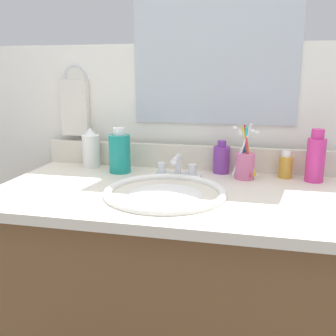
% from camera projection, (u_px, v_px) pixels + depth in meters
% --- Properties ---
extents(vanity_cabinet, '(1.05, 0.54, 0.81)m').
position_uv_depth(vanity_cabinet, '(168.00, 311.00, 1.29)').
color(vanity_cabinet, brown).
rests_on(vanity_cabinet, ground_plane).
extents(countertop, '(1.10, 0.59, 0.03)m').
position_uv_depth(countertop, '(168.00, 194.00, 1.19)').
color(countertop, beige).
rests_on(countertop, vanity_cabinet).
extents(backsplash, '(1.10, 0.02, 0.09)m').
position_uv_depth(backsplash, '(184.00, 157.00, 1.44)').
color(backsplash, beige).
rests_on(backsplash, countertop).
extents(back_wall, '(2.20, 0.04, 1.30)m').
position_uv_depth(back_wall, '(186.00, 209.00, 1.56)').
color(back_wall, white).
rests_on(back_wall, ground_plane).
extents(mirror_panel, '(0.60, 0.01, 0.56)m').
position_uv_depth(mirror_panel, '(215.00, 46.00, 1.36)').
color(mirror_panel, '#B2BCC6').
extents(towel_ring, '(0.10, 0.01, 0.10)m').
position_uv_depth(towel_ring, '(76.00, 77.00, 1.50)').
color(towel_ring, silver).
extents(hand_towel, '(0.11, 0.04, 0.22)m').
position_uv_depth(hand_towel, '(75.00, 108.00, 1.51)').
color(hand_towel, silver).
extents(sink_basin, '(0.37, 0.37, 0.11)m').
position_uv_depth(sink_basin, '(164.00, 203.00, 1.15)').
color(sink_basin, white).
rests_on(sink_basin, countertop).
extents(faucet, '(0.16, 0.10, 0.08)m').
position_uv_depth(faucet, '(176.00, 169.00, 1.32)').
color(faucet, silver).
rests_on(faucet, countertop).
extents(bottle_oil_amber, '(0.05, 0.05, 0.09)m').
position_uv_depth(bottle_oil_amber, '(286.00, 166.00, 1.31)').
color(bottle_oil_amber, gold).
rests_on(bottle_oil_amber, countertop).
extents(bottle_lotion_white, '(0.07, 0.07, 0.15)m').
position_uv_depth(bottle_lotion_white, '(91.00, 149.00, 1.46)').
color(bottle_lotion_white, white).
rests_on(bottle_lotion_white, countertop).
extents(bottle_cream_purple, '(0.06, 0.06, 0.12)m').
position_uv_depth(bottle_cream_purple, '(221.00, 159.00, 1.38)').
color(bottle_cream_purple, '#7A3899').
rests_on(bottle_cream_purple, countertop).
extents(bottle_soap_pink, '(0.06, 0.06, 0.18)m').
position_uv_depth(bottle_soap_pink, '(316.00, 158.00, 1.26)').
color(bottle_soap_pink, '#D8338C').
rests_on(bottle_soap_pink, countertop).
extents(bottle_mouthwash_teal, '(0.08, 0.08, 0.16)m').
position_uv_depth(bottle_mouthwash_teal, '(120.00, 153.00, 1.38)').
color(bottle_mouthwash_teal, teal).
rests_on(bottle_mouthwash_teal, countertop).
extents(cup_pink, '(0.09, 0.08, 0.19)m').
position_uv_depth(cup_pink, '(245.00, 163.00, 1.30)').
color(cup_pink, '#D16693').
rests_on(cup_pink, countertop).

